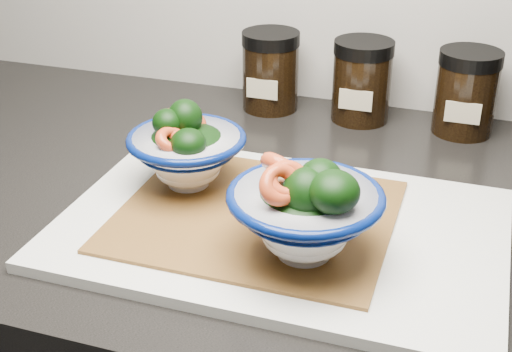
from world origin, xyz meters
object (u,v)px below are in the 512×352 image
(spice_jar_b, at_px, (362,81))
(spice_jar_c, at_px, (466,92))
(spice_jar_a, at_px, (270,71))
(bowl_right, at_px, (306,211))
(bowl_left, at_px, (186,150))
(cutting_board, at_px, (281,228))

(spice_jar_b, distance_m, spice_jar_c, 0.14)
(spice_jar_a, relative_size, spice_jar_b, 1.00)
(bowl_right, bearing_deg, spice_jar_b, 93.29)
(bowl_left, height_order, spice_jar_c, same)
(cutting_board, height_order, bowl_right, bowl_right)
(bowl_left, bearing_deg, cutting_board, -19.15)
(bowl_right, relative_size, spice_jar_b, 1.30)
(spice_jar_a, bearing_deg, cutting_board, -70.71)
(spice_jar_b, relative_size, spice_jar_c, 1.00)
(bowl_right, bearing_deg, bowl_left, 149.30)
(cutting_board, height_order, spice_jar_c, spice_jar_c)
(bowl_left, relative_size, spice_jar_b, 1.17)
(bowl_left, height_order, spice_jar_b, same)
(spice_jar_c, bearing_deg, bowl_left, -134.56)
(bowl_right, relative_size, spice_jar_c, 1.30)
(spice_jar_a, relative_size, spice_jar_c, 1.00)
(cutting_board, xyz_separation_m, bowl_left, (-0.12, 0.04, 0.05))
(bowl_right, bearing_deg, cutting_board, 126.58)
(spice_jar_b, xyz_separation_m, spice_jar_c, (0.14, 0.00, 0.00))
(cutting_board, xyz_separation_m, spice_jar_a, (-0.11, 0.33, 0.05))
(spice_jar_a, distance_m, spice_jar_b, 0.13)
(cutting_board, distance_m, spice_jar_c, 0.36)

